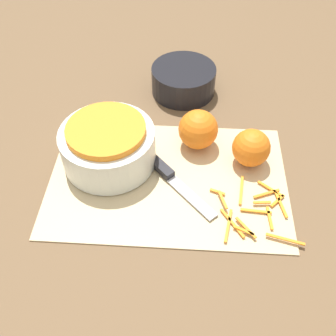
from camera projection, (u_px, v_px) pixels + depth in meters
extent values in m
plane|color=brown|center=(168.00, 180.00, 0.79)|extent=(4.00, 4.00, 0.00)
cube|color=#CCB284|center=(168.00, 179.00, 0.79)|extent=(0.47, 0.31, 0.01)
cylinder|color=silver|center=(108.00, 147.00, 0.79)|extent=(0.19, 0.19, 0.08)
cylinder|color=orange|center=(106.00, 131.00, 0.76)|extent=(0.16, 0.16, 0.02)
cylinder|color=black|center=(183.00, 80.00, 0.96)|extent=(0.16, 0.16, 0.07)
cube|color=#232328|center=(154.00, 161.00, 0.81)|extent=(0.09, 0.09, 0.02)
cube|color=#B2B2B7|center=(192.00, 197.00, 0.75)|extent=(0.10, 0.10, 0.00)
sphere|color=orange|center=(251.00, 148.00, 0.79)|extent=(0.08, 0.08, 0.08)
sphere|color=orange|center=(198.00, 129.00, 0.82)|extent=(0.08, 0.08, 0.08)
cube|color=orange|center=(256.00, 211.00, 0.73)|extent=(0.06, 0.01, 0.00)
cube|color=orange|center=(217.00, 192.00, 0.76)|extent=(0.03, 0.02, 0.00)
cube|color=orange|center=(262.00, 202.00, 0.74)|extent=(0.03, 0.01, 0.00)
cube|color=orange|center=(223.00, 200.00, 0.74)|extent=(0.02, 0.04, 0.00)
cube|color=orange|center=(270.00, 218.00, 0.72)|extent=(0.01, 0.05, 0.00)
cube|color=orange|center=(241.00, 190.00, 0.76)|extent=(0.01, 0.07, 0.00)
cube|color=orange|center=(244.00, 230.00, 0.70)|extent=(0.04, 0.02, 0.00)
cube|color=orange|center=(278.00, 201.00, 0.75)|extent=(0.03, 0.03, 0.00)
cube|color=orange|center=(281.00, 205.00, 0.74)|extent=(0.02, 0.06, 0.00)
cube|color=orange|center=(267.00, 194.00, 0.76)|extent=(0.05, 0.03, 0.00)
cube|color=orange|center=(271.00, 189.00, 0.76)|extent=(0.05, 0.04, 0.00)
cube|color=orange|center=(228.00, 226.00, 0.71)|extent=(0.02, 0.07, 0.00)
cube|color=orange|center=(246.00, 228.00, 0.70)|extent=(0.04, 0.04, 0.00)
cube|color=orange|center=(232.00, 223.00, 0.71)|extent=(0.04, 0.06, 0.00)
cube|color=orange|center=(285.00, 239.00, 0.69)|extent=(0.07, 0.02, 0.00)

